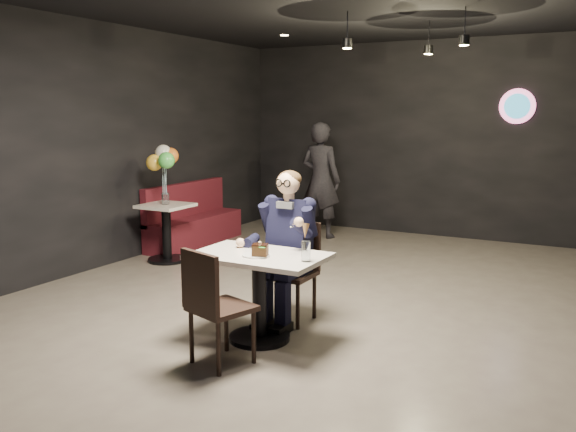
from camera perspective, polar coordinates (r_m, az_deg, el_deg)
The scene contains 17 objects.
floor at distance 5.65m, azimuth 4.83°, elevation -10.17°, with size 9.00×9.00×0.00m, color #6F675D.
wall_sign at distance 9.44m, azimuth 20.66°, elevation 9.59°, with size 0.50×0.06×0.50m, color pink, non-canonical shape.
pendant_lights at distance 7.26m, azimuth 11.76°, elevation 17.13°, with size 1.40×1.20×0.36m, color black.
main_table at distance 5.19m, azimuth -2.71°, elevation -7.60°, with size 1.10×0.70×0.75m, color white.
chair_far at distance 5.62m, azimuth 0.17°, elevation -5.31°, with size 0.42×0.46×0.92m, color black.
chair_near at distance 4.72m, azimuth -6.20°, elevation -8.33°, with size 0.42×0.46×0.92m, color black.
seated_man at distance 5.56m, azimuth 0.17°, elevation -2.72°, with size 0.60×0.80×1.44m, color black.
dessert_plate at distance 5.02m, azimuth -2.98°, elevation -3.67°, with size 0.24×0.24×0.01m, color white.
cake_slice at distance 4.97m, azimuth -2.62°, elevation -3.23°, with size 0.12×0.10×0.09m, color black.
mint_leaf at distance 4.91m, azimuth -2.46°, elevation -2.95°, with size 0.06×0.04×0.01m, color green.
sundae_glass at distance 4.82m, azimuth 1.69°, elevation -3.32°, with size 0.07×0.07×0.16m, color silver.
wafer_cone at distance 4.81m, azimuth 1.64°, elevation -1.42°, with size 0.06×0.06×0.12m, color tan.
booth_bench at distance 8.98m, azimuth -8.74°, elevation 0.18°, with size 0.45×1.80×0.90m, color #4A101A.
side_table at distance 8.04m, azimuth -11.28°, elevation -1.63°, with size 0.58×0.58×0.73m, color white.
balloon_vase at distance 7.96m, azimuth -11.39°, elevation 1.61°, with size 0.10×0.10×0.15m, color silver.
balloon_bunch at distance 7.92m, azimuth -11.48°, elevation 4.42°, with size 0.38×0.38×0.63m, color yellow.
passerby at distance 9.37m, azimuth 3.09°, elevation 3.36°, with size 0.65×0.42×1.77m, color black.
Camera 1 is at (2.09, -4.88, 1.92)m, focal length 38.00 mm.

